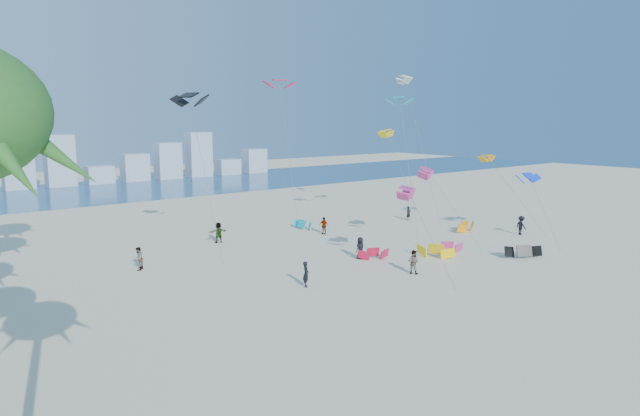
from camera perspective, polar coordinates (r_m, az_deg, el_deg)
ground at (r=30.51m, az=14.89°, el=-12.73°), size 220.00×220.00×0.00m
ocean at (r=92.20m, az=-23.87°, el=1.37°), size 220.00×220.00×0.00m
kitesurfer_near at (r=37.98m, az=-1.42°, el=-6.66°), size 0.70×0.75×1.73m
kitesurfer_mid at (r=41.60m, az=9.36°, el=-5.37°), size 0.94×1.04×1.75m
kitesurfers_far at (r=50.65m, az=1.16°, el=-2.62°), size 34.57×16.14×1.85m
grounded_kites at (r=50.36m, az=11.14°, el=-3.36°), size 17.86×23.63×1.01m
flying_kites at (r=53.90m, az=5.10°, el=8.55°), size 31.37×31.25×16.04m
distant_skyline at (r=101.29m, az=-26.10°, el=3.61°), size 85.00×3.00×8.40m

